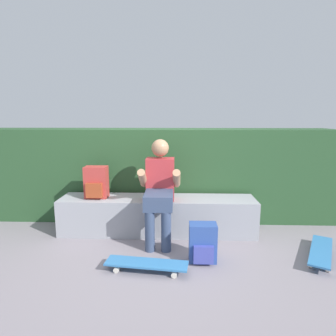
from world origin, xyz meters
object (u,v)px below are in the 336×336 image
at_px(bench_main, 158,215).
at_px(person_skater, 160,187).
at_px(skateboard_beside_bench, 321,251).
at_px(backpack_on_bench, 96,183).
at_px(backpack_on_ground, 203,243).
at_px(skateboard_near_person, 147,264).

bearing_deg(bench_main, person_skater, -79.28).
bearing_deg(skateboard_beside_bench, person_skater, 166.55).
height_order(backpack_on_bench, backpack_on_ground, backpack_on_bench).
bearing_deg(skateboard_beside_bench, bench_main, 160.40).
height_order(skateboard_near_person, backpack_on_bench, backpack_on_bench).
xyz_separation_m(bench_main, person_skater, (0.04, -0.22, 0.43)).
bearing_deg(backpack_on_ground, bench_main, 124.86).
xyz_separation_m(person_skater, skateboard_near_person, (-0.08, -0.75, -0.58)).
bearing_deg(skateboard_near_person, backpack_on_ground, 21.59).
bearing_deg(bench_main, backpack_on_ground, -55.14).
height_order(skateboard_beside_bench, backpack_on_ground, backpack_on_ground).
bearing_deg(skateboard_near_person, skateboard_beside_bench, 10.33).
bearing_deg(bench_main, backpack_on_bench, -179.30).
distance_m(skateboard_near_person, backpack_on_ground, 0.61).
bearing_deg(bench_main, skateboard_beside_bench, -19.60).
relative_size(skateboard_near_person, skateboard_beside_bench, 1.02).
relative_size(person_skater, backpack_on_ground, 3.02).
relative_size(person_skater, skateboard_near_person, 1.47).
xyz_separation_m(bench_main, skateboard_near_person, (-0.04, -0.96, -0.15)).
xyz_separation_m(person_skater, backpack_on_bench, (-0.82, 0.21, -0.00)).
bearing_deg(person_skater, backpack_on_bench, 165.70).
bearing_deg(backpack_on_ground, skateboard_beside_bench, 5.00).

